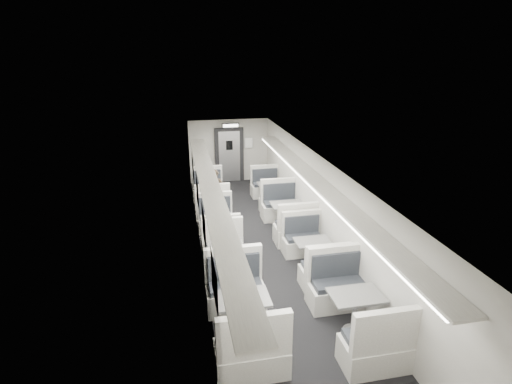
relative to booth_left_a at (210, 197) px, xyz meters
name	(u,v)px	position (x,y,z in m)	size (l,w,h in m)	color
room	(262,210)	(1.00, -3.36, 0.82)	(3.24, 12.24, 2.64)	black
booth_left_a	(210,197)	(0.00, 0.00, 0.00)	(1.04, 2.12, 1.13)	white
booth_left_b	(219,229)	(0.00, -2.48, -0.02)	(1.00, 2.02, 1.08)	white
booth_left_c	(226,258)	(0.00, -4.05, -0.03)	(0.97, 1.97, 1.05)	white
booth_left_d	(242,317)	(0.00, -6.30, 0.04)	(1.15, 2.33, 1.25)	white
booth_right_a	(270,193)	(2.00, -0.04, -0.02)	(1.00, 2.02, 1.08)	white
booth_right_b	(287,216)	(2.00, -2.10, 0.02)	(1.11, 2.25, 1.20)	white
booth_right_c	(312,254)	(2.00, -4.28, -0.02)	(1.00, 2.03, 1.09)	white
booth_right_d	(355,313)	(2.00, -6.59, 0.03)	(1.13, 2.29, 1.22)	white
passenger	(216,192)	(0.13, -0.58, 0.34)	(0.52, 0.34, 1.44)	black
window_a	(193,168)	(-0.49, 0.04, 0.97)	(0.02, 1.18, 0.84)	black
window_b	(197,192)	(-0.49, -2.16, 0.97)	(0.02, 1.18, 0.84)	black
window_c	(204,226)	(-0.49, -4.36, 0.97)	(0.02, 1.18, 0.84)	black
window_d	(215,282)	(-0.49, -6.56, 0.97)	(0.02, 1.18, 0.84)	black
luggage_rack_left	(211,189)	(-0.24, -3.66, 1.54)	(0.46, 10.40, 0.09)	white
luggage_rack_right	(317,182)	(2.24, -3.66, 1.54)	(0.46, 10.40, 0.09)	white
vestibule_door	(229,155)	(1.00, 2.57, 0.66)	(1.10, 0.13, 2.10)	black
exit_sign	(230,125)	(1.00, 2.08, 1.90)	(0.62, 0.12, 0.16)	black
wall_notice	(249,143)	(1.75, 2.56, 1.12)	(0.32, 0.02, 0.40)	white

